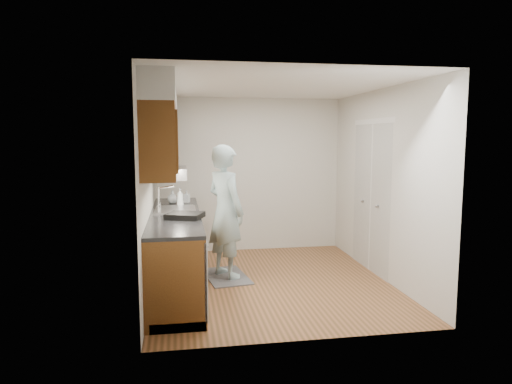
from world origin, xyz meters
The scene contains 15 objects.
floor centered at (0.00, 0.00, 0.00)m, with size 3.50×3.50×0.00m, color #915A37.
ceiling centered at (0.00, 0.00, 2.50)m, with size 3.50×3.50×0.00m, color white.
wall_left centered at (-1.50, 0.00, 1.25)m, with size 0.02×3.50×2.50m, color silver.
wall_right centered at (1.50, 0.00, 1.25)m, with size 0.02×3.50×2.50m, color silver.
wall_back centered at (0.00, 1.75, 1.25)m, with size 3.00×0.02×2.50m, color silver.
counter centered at (-1.20, 0.00, 0.49)m, with size 0.64×2.80×1.30m.
upper_cabinets centered at (-1.33, 0.05, 1.95)m, with size 0.47×2.80×1.21m.
closet_door centered at (1.49, 0.30, 1.02)m, with size 0.02×1.22×2.05m, color silver.
floor_mat centered at (-0.55, 0.30, 0.01)m, with size 0.52×0.88×0.02m, color slate.
person centered at (-0.55, 0.30, 1.01)m, with size 0.70×0.47×1.99m, color #9DBABF.
soap_bottle_a centered at (-1.14, 0.55, 1.06)m, with size 0.09×0.09×0.24m, color silver.
soap_bottle_b centered at (-1.04, 0.90, 1.03)m, with size 0.08×0.08×0.17m, color silver.
soap_bottle_c centered at (-1.24, 0.85, 1.03)m, with size 0.14×0.14×0.18m, color silver.
soda_can centered at (-1.14, 0.68, 1.01)m, with size 0.07×0.07×0.13m, color #B12E1E.
dish_rack centered at (-1.09, -0.40, 0.97)m, with size 0.39×0.33×0.06m, color black.
Camera 1 is at (-1.14, -5.64, 1.87)m, focal length 32.00 mm.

